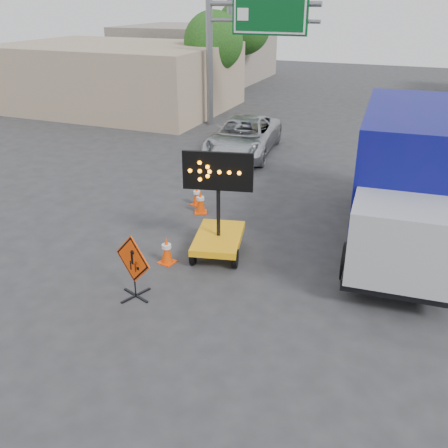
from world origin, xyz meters
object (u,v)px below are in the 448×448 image
Objects in this scene: arrow_board at (218,232)px; pickup_truck at (243,137)px; construction_sign at (133,265)px; box_truck at (403,186)px.

arrow_board reaches higher than pickup_truck.
pickup_truck is at bearing 92.84° from arrow_board.
pickup_truck is at bearing 118.32° from construction_sign.
construction_sign is 0.55× the size of arrow_board.
construction_sign is 0.20× the size of box_truck.
pickup_truck is (-1.83, 12.47, -0.05)m from construction_sign.
construction_sign is 0.28× the size of pickup_truck.
arrow_board is 0.36× the size of box_truck.
box_truck is (4.61, 2.84, 1.08)m from arrow_board.
arrow_board is 10.01m from pickup_truck.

